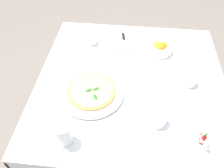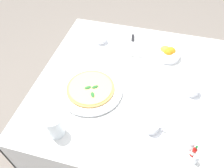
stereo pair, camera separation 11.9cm
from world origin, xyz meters
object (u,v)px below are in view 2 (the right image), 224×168
coffee_cup_left_edge (191,90)px  napkin_folded (133,44)px  water_glass_far_right (55,127)px  pizza_plate (91,90)px  citrus_bowl (168,53)px  hot_sauce_bottle (194,151)px  coffee_cup_near_right (100,39)px  pepper_shaker (191,146)px  dinner_knife (133,43)px  salt_shaker (196,159)px  pizza (91,88)px  coffee_cup_right_edge (151,126)px

coffee_cup_left_edge → napkin_folded: (-0.32, -0.38, -0.02)m
water_glass_far_right → pizza_plate: bearing=165.5°
citrus_bowl → hot_sauce_bottle: bearing=14.8°
pizza_plate → citrus_bowl: size_ratio=2.30×
coffee_cup_near_right → pepper_shaker: size_ratio=2.31×
coffee_cup_near_right → coffee_cup_left_edge: bearing=63.1°
pizza_plate → dinner_knife: bearing=161.7°
napkin_folded → salt_shaker: salt_shaker is taller
coffee_cup_near_right → salt_shaker: bearing=42.2°
coffee_cup_near_right → napkin_folded: size_ratio=0.56×
pizza → citrus_bowl: 0.54m
hot_sauce_bottle → napkin_folded: bearing=-149.6°
salt_shaker → napkin_folded: bearing=-150.0°
dinner_knife → salt_shaker: salt_shaker is taller
water_glass_far_right → hot_sauce_bottle: 0.61m
pizza_plate → napkin_folded: bearing=161.8°
pizza_plate → pizza: 0.01m
citrus_bowl → pizza: bearing=-44.0°
pizza → water_glass_far_right: bearing=-14.5°
coffee_cup_right_edge → citrus_bowl: 0.54m
pizza_plate → napkin_folded: 0.46m
dinner_knife → pepper_shaker: (0.64, 0.38, 0.00)m
coffee_cup_right_edge → citrus_bowl: citrus_bowl is taller
hot_sauce_bottle → pepper_shaker: (-0.03, -0.01, -0.01)m
dinner_knife → hot_sauce_bottle: hot_sauce_bottle is taller
napkin_folded → salt_shaker: (0.70, 0.40, 0.02)m
citrus_bowl → salt_shaker: citrus_bowl is taller
pizza_plate → salt_shaker: 0.61m
coffee_cup_left_edge → dinner_knife: bearing=-129.8°
coffee_cup_right_edge → coffee_cup_near_right: bearing=-143.9°
napkin_folded → hot_sauce_bottle: hot_sauce_bottle is taller
dinner_knife → pizza: bearing=-28.0°
coffee_cup_near_right → citrus_bowl: (0.03, 0.44, -0.00)m
napkin_folded → coffee_cup_left_edge: bearing=43.6°
coffee_cup_right_edge → pepper_shaker: 0.19m
water_glass_far_right → dinner_knife: size_ratio=0.61×
napkin_folded → pepper_shaker: pepper_shaker is taller
pizza → coffee_cup_left_edge: coffee_cup_left_edge is taller
coffee_cup_right_edge → water_glass_far_right: (0.13, -0.42, 0.03)m
hot_sauce_bottle → pizza_plate: bearing=-113.4°
coffee_cup_left_edge → dinner_knife: (-0.32, -0.38, -0.00)m
citrus_bowl → hot_sauce_bottle: 0.64m
pizza_plate → dinner_knife: size_ratio=1.76×
pizza_plate → citrus_bowl: (-0.39, 0.37, 0.02)m
hot_sauce_bottle → citrus_bowl: bearing=-165.2°
napkin_folded → pepper_shaker: bearing=24.5°
coffee_cup_right_edge → salt_shaker: same height
coffee_cup_right_edge → dinner_knife: coffee_cup_right_edge is taller
coffee_cup_right_edge → pizza: bearing=-113.5°
dinner_knife → citrus_bowl: (0.05, 0.23, 0.00)m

